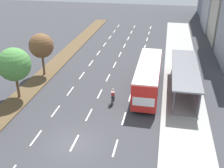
{
  "coord_description": "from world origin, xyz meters",
  "views": [
    {
      "loc": [
        6.79,
        -17.77,
        14.55
      ],
      "look_at": [
        1.36,
        9.65,
        1.2
      ],
      "focal_mm": 44.4,
      "sensor_mm": 36.0,
      "label": 1
    }
  ],
  "objects": [
    {
      "name": "lane_divider_right",
      "position": [
        3.5,
        18.43,
        0.0
      ],
      "size": [
        0.14,
        47.87,
        0.01
      ],
      "color": "white",
      "rests_on": "ground"
    },
    {
      "name": "ground_plane",
      "position": [
        0.0,
        0.0,
        0.0
      ],
      "size": [
        140.0,
        140.0,
        0.0
      ],
      "primitive_type": "plane",
      "color": "#38383D"
    },
    {
      "name": "median_tree_third",
      "position": [
        -8.34,
        13.09,
        3.97
      ],
      "size": [
        3.08,
        3.08,
        5.41
      ],
      "color": "brown",
      "rests_on": "median_strip"
    },
    {
      "name": "median_tree_second",
      "position": [
        -8.48,
        6.67,
        3.94
      ],
      "size": [
        3.53,
        3.53,
        5.6
      ],
      "color": "brown",
      "rests_on": "median_strip"
    },
    {
      "name": "median_strip",
      "position": [
        -8.3,
        20.0,
        0.06
      ],
      "size": [
        2.6,
        52.0,
        0.12
      ],
      "primitive_type": "cube",
      "color": "brown",
      "rests_on": "ground"
    },
    {
      "name": "bus",
      "position": [
        5.25,
        11.03,
        2.07
      ],
      "size": [
        2.54,
        11.29,
        3.37
      ],
      "color": "red",
      "rests_on": "ground"
    },
    {
      "name": "bus_shelter",
      "position": [
        9.53,
        11.69,
        1.87
      ],
      "size": [
        2.9,
        12.23,
        2.86
      ],
      "color": "gray",
      "rests_on": "sidewalk_right"
    },
    {
      "name": "lane_divider_left",
      "position": [
        -3.5,
        18.43,
        0.0
      ],
      "size": [
        0.14,
        47.87,
        0.01
      ],
      "color": "white",
      "rests_on": "ground"
    },
    {
      "name": "sidewalk_right",
      "position": [
        9.25,
        20.0,
        0.07
      ],
      "size": [
        4.5,
        52.0,
        0.15
      ],
      "primitive_type": "cube",
      "color": "#9E9E99",
      "rests_on": "ground"
    },
    {
      "name": "cyclist",
      "position": [
        1.89,
        7.43,
        0.79
      ],
      "size": [
        0.46,
        1.82,
        1.71
      ],
      "color": "black",
      "rests_on": "ground"
    },
    {
      "name": "lane_divider_center",
      "position": [
        0.0,
        18.43,
        0.0
      ],
      "size": [
        0.14,
        47.87,
        0.01
      ],
      "color": "white",
      "rests_on": "ground"
    }
  ]
}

